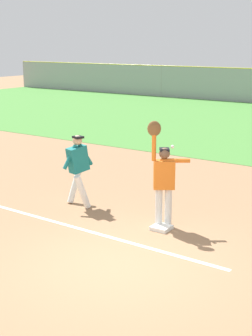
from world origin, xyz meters
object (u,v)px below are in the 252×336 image
Objects in this scene: runner at (78,165)px; baseball at (172,147)px; first_base at (162,228)px; fielder at (163,176)px.

baseball is (2.50, 0.08, 0.73)m from runner.
baseball is (0.03, 0.33, 1.69)m from first_base.
runner reaches higher than first_base.
runner is at bearing 53.56° from fielder.
fielder is at bearing 115.66° from first_base.
runner is (-2.39, 0.09, -0.12)m from fielder.
runner is 2.60m from baseball.
first_base is 1.09m from fielder.
baseball reaches higher than first_base.
first_base is 5.14× the size of baseball.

